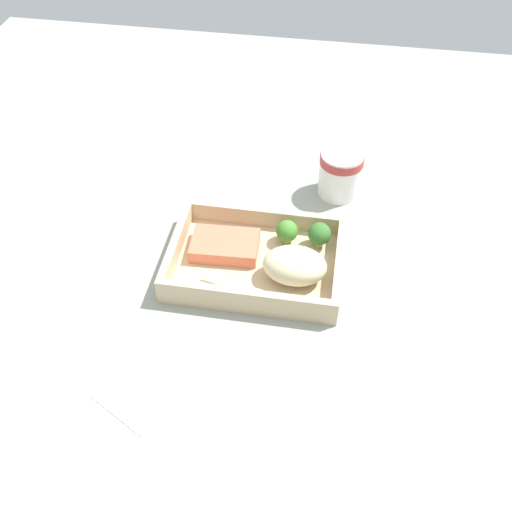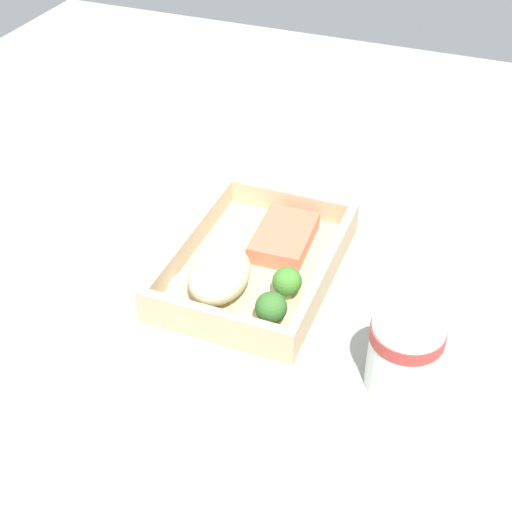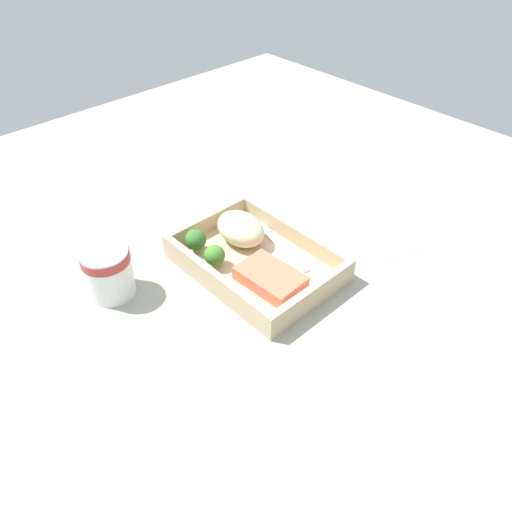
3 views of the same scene
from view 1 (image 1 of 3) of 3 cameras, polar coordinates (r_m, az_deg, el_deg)
ground_plane at (r=96.42cm, az=-0.00°, el=-1.54°), size 160.00×160.00×2.00cm
takeout_tray at (r=95.25cm, az=-0.00°, el=-0.88°), size 27.02×19.30×1.20cm
tray_rim at (r=93.63cm, az=-0.00°, el=0.07°), size 27.02×19.30×3.31cm
salmon_fillet at (r=95.99cm, az=-2.98°, el=1.00°), size 11.02×7.49×2.32cm
mashed_potatoes at (r=90.85cm, az=3.71°, el=-0.92°), size 9.79×7.08×5.39cm
broccoli_floret_1 at (r=96.35cm, az=6.05°, el=2.08°), size 3.71×3.71×4.45cm
broccoli_floret_2 at (r=96.80cm, az=2.97°, el=2.36°), size 3.57×3.57×4.12cm
fork at (r=90.33cm, az=0.13°, el=-3.49°), size 15.83×4.61×0.44cm
paper_cup at (r=107.55cm, az=8.05°, el=8.00°), size 7.70×7.70×8.54cm
receipt_slip at (r=83.53cm, az=-10.40°, el=-12.04°), size 14.08×14.71×0.24cm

